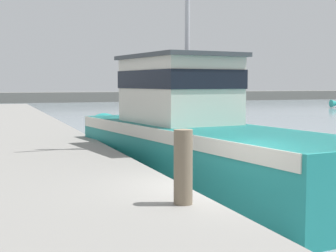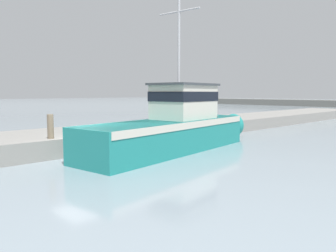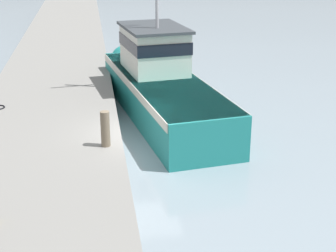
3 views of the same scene
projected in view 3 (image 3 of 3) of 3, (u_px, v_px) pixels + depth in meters
ground_plane at (143, 157)px, 18.02m from camera, size 320.00×320.00×0.00m
dock_pier at (43, 151)px, 17.38m from camera, size 5.33×80.00×0.94m
fishing_boat_main at (159, 82)px, 22.33m from camera, size 4.51×13.20×8.68m
mooring_post at (105, 129)px, 16.37m from camera, size 0.29×0.29×1.17m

